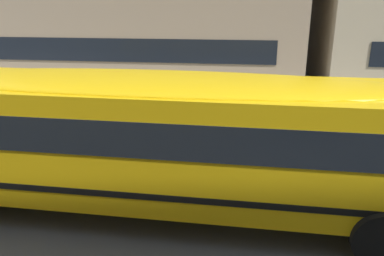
{
  "coord_description": "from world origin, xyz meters",
  "views": [
    {
      "loc": [
        -1.71,
        -8.7,
        4.19
      ],
      "look_at": [
        -2.74,
        -0.83,
        1.54
      ],
      "focal_mm": 35.96,
      "sensor_mm": 36.0,
      "label": 1
    }
  ],
  "objects": [
    {
      "name": "ground_plane",
      "position": [
        0.0,
        0.0,
        0.0
      ],
      "size": [
        400.0,
        400.0,
        0.0
      ],
      "primitive_type": "plane",
      "color": "#424244"
    },
    {
      "name": "lane_centreline",
      "position": [
        0.0,
        0.0,
        0.0
      ],
      "size": [
        110.0,
        0.16,
        0.01
      ],
      "primitive_type": "cube",
      "color": "silver",
      "rests_on": "ground_plane"
    },
    {
      "name": "sidewalk_far",
      "position": [
        0.0,
        7.7,
        0.01
      ],
      "size": [
        120.0,
        3.0,
        0.01
      ],
      "primitive_type": "cube",
      "color": "gray",
      "rests_on": "ground_plane"
    },
    {
      "name": "school_bus",
      "position": [
        -3.71,
        -1.65,
        1.7
      ],
      "size": [
        12.83,
        3.22,
        2.86
      ],
      "rotation": [
        0.0,
        0.0,
        3.12
      ],
      "color": "yellow",
      "rests_on": "ground_plane"
    }
  ]
}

